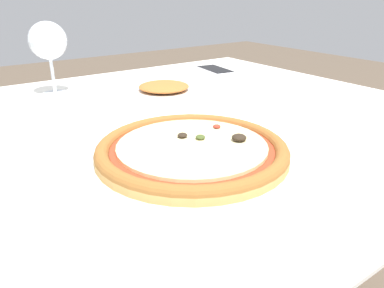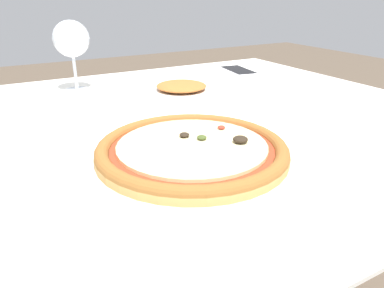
# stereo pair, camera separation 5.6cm
# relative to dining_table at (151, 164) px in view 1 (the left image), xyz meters

# --- Properties ---
(dining_table) EXTENTS (1.24, 0.98, 0.73)m
(dining_table) POSITION_rel_dining_table_xyz_m (0.00, 0.00, 0.00)
(dining_table) COLOR #997047
(dining_table) RESTS_ON ground_plane
(pizza_plate) EXTENTS (0.33, 0.33, 0.04)m
(pizza_plate) POSITION_rel_dining_table_xyz_m (-0.04, -0.20, 0.11)
(pizza_plate) COLOR white
(pizza_plate) RESTS_ON dining_table
(fork) EXTENTS (0.05, 0.17, 0.00)m
(fork) POSITION_rel_dining_table_xyz_m (-0.21, -0.01, 0.09)
(fork) COLOR silver
(fork) RESTS_ON dining_table
(wine_glass_far_left) EXTENTS (0.09, 0.09, 0.18)m
(wine_glass_far_left) POSITION_rel_dining_table_xyz_m (-0.08, 0.33, 0.22)
(wine_glass_far_left) COLOR silver
(wine_glass_far_left) RESTS_ON dining_table
(cell_phone) EXTENTS (0.09, 0.15, 0.01)m
(cell_phone) POSITION_rel_dining_table_xyz_m (0.41, 0.30, 0.09)
(cell_phone) COLOR white
(cell_phone) RESTS_ON dining_table
(side_plate) EXTENTS (0.22, 0.22, 0.03)m
(side_plate) POSITION_rel_dining_table_xyz_m (0.14, 0.17, 0.10)
(side_plate) COLOR white
(side_plate) RESTS_ON dining_table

